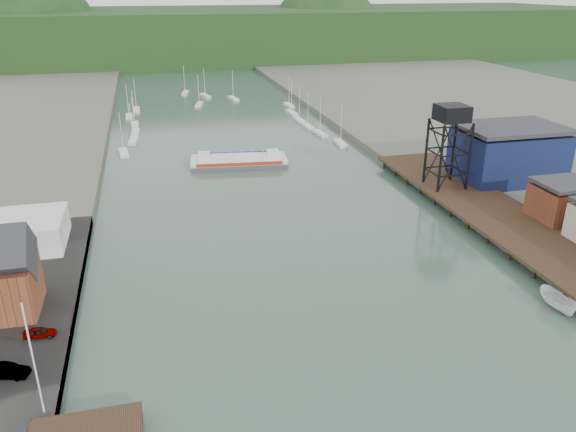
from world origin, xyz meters
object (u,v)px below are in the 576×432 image
motorboat (558,302)px  lift_tower (451,118)px  car_west_a (40,332)px  chain_ferry (239,161)px

motorboat → lift_tower: bearing=78.8°
lift_tower → motorboat: 45.19m
lift_tower → car_west_a: bearing=-153.6°
motorboat → chain_ferry: bearing=109.7°
chain_ferry → motorboat: chain_ferry is taller
lift_tower → motorboat: lift_tower is taller
lift_tower → chain_ferry: bearing=139.7°
lift_tower → car_west_a: lift_tower is taller
chain_ferry → car_west_a: (-34.04, -65.43, 1.29)m
lift_tower → car_west_a: (-70.19, -34.81, -13.44)m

